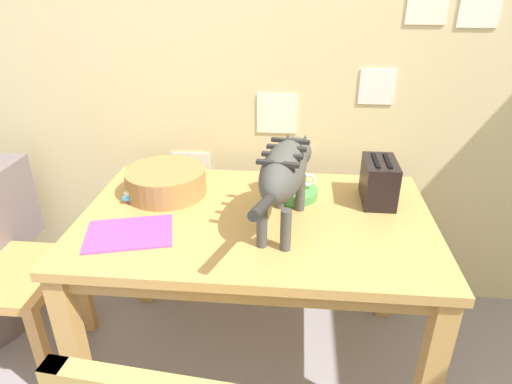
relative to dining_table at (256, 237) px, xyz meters
The scene contains 10 objects.
wall_rear 0.84m from the dining_table, 92.40° to the left, with size 4.53×0.11×2.50m.
dining_table is the anchor object (origin of this frame).
cat 0.32m from the dining_table, 18.68° to the right, with size 0.21×0.69×0.30m.
saucer_bowl 0.25m from the dining_table, 51.06° to the left, with size 0.19×0.19×0.03m, color #499845.
coffee_mug 0.28m from the dining_table, 50.39° to the left, with size 0.12×0.08×0.08m.
magazine 0.47m from the dining_table, 158.72° to the right, with size 0.29×0.21×0.01m, color purple.
book_stack 0.47m from the dining_table, 165.57° to the left, with size 0.18×0.16×0.05m.
wicker_basket 0.44m from the dining_table, 157.77° to the left, with size 0.32×0.32×0.10m.
toaster 0.52m from the dining_table, 19.38° to the left, with size 0.12×0.20×0.18m.
wooden_chair_far 1.05m from the dining_table, behind, with size 0.42×0.42×0.95m.
Camera 1 is at (0.16, 0.02, 1.56)m, focal length 31.43 mm.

